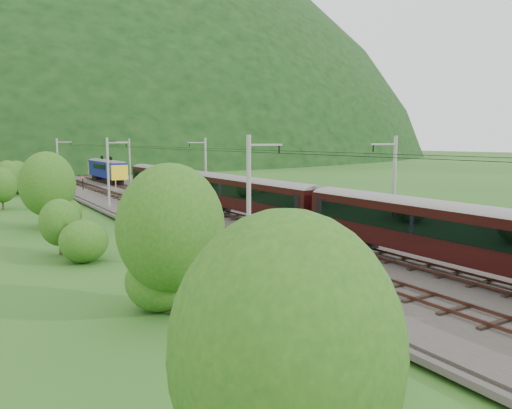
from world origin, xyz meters
TOP-DOWN VIEW (x-y plane):
  - ground at (0.00, 0.00)m, footprint 600.00×600.00m
  - railbed at (0.00, 10.00)m, footprint 14.00×220.00m
  - track_left at (-2.40, 10.00)m, footprint 2.40×220.00m
  - track_right at (2.40, 10.00)m, footprint 2.40×220.00m
  - catenary_left at (-6.12, 32.00)m, footprint 2.54×192.28m
  - catenary_right at (6.12, 32.00)m, footprint 2.54×192.28m
  - overhead_wires at (0.00, 10.00)m, footprint 4.83×198.00m
  - mountain_main at (0.00, 260.00)m, footprint 504.00×360.00m
  - train at (2.40, 14.48)m, footprint 2.79×112.93m
  - hazard_post_near at (-0.57, 24.61)m, footprint 0.17×0.17m
  - hazard_post_far at (0.62, 53.69)m, footprint 0.15×0.15m
  - signal at (-4.30, 54.39)m, footprint 0.23×0.23m
  - vegetation_left at (-13.95, 24.71)m, footprint 11.14×145.27m
  - vegetation_right at (10.59, -4.78)m, footprint 6.70×101.86m

SIDE VIEW (x-z plane):
  - ground at x=0.00m, z-range 0.00..0.00m
  - mountain_main at x=0.00m, z-range -122.00..122.00m
  - railbed at x=0.00m, z-range 0.00..0.30m
  - track_left at x=-2.40m, z-range 0.24..0.51m
  - track_right at x=2.40m, z-range 0.24..0.51m
  - hazard_post_far at x=0.62m, z-range 0.30..1.73m
  - hazard_post_near at x=-0.57m, z-range 0.30..1.91m
  - vegetation_right at x=10.59m, z-range -0.16..2.87m
  - signal at x=-4.30m, z-range 0.48..2.57m
  - vegetation_left at x=-13.95m, z-range -0.71..6.31m
  - train at x=2.40m, z-range 0.91..5.75m
  - catenary_left at x=-6.12m, z-range 0.50..8.50m
  - catenary_right at x=6.12m, z-range 0.50..8.50m
  - overhead_wires at x=0.00m, z-range 7.08..7.12m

